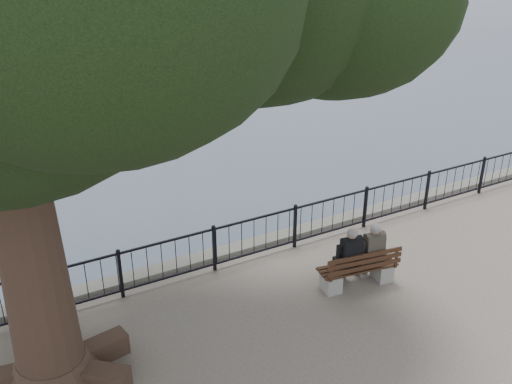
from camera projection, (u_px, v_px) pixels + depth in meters
harbor at (246, 266)px, 13.16m from camera, size 260.00×260.00×1.20m
railing at (256, 236)px, 12.32m from camera, size 22.06×0.06×1.00m
bench at (358, 273)px, 11.47m from camera, size 1.69×0.73×0.86m
person_left at (347, 258)px, 11.34m from camera, size 0.44×0.72×1.37m
person_right at (369, 254)px, 11.50m from camera, size 0.44×0.72×1.37m
sailboat_b at (71, 107)px, 25.37m from camera, size 2.40×5.56×12.47m
sailboat_c at (158, 75)px, 31.32m from camera, size 3.00×5.48×9.54m
sailboat_d at (222, 65)px, 33.44m from camera, size 2.70×6.36×11.70m
sailboat_f at (57, 60)px, 34.84m from camera, size 3.02×5.41×10.09m
sailboat_g at (132, 33)px, 44.07m from camera, size 2.55×5.03×8.46m
sailboat_i at (173, 104)px, 25.89m from camera, size 1.95×6.03×13.19m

